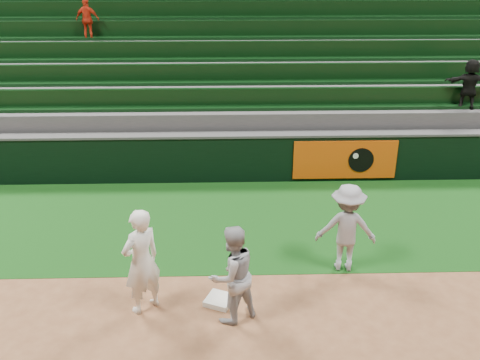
{
  "coord_description": "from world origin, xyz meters",
  "views": [
    {
      "loc": [
        0.02,
        -7.34,
        5.65
      ],
      "look_at": [
        0.29,
        2.3,
        1.3
      ],
      "focal_mm": 40.0,
      "sensor_mm": 36.0,
      "label": 1
    }
  ],
  "objects_px": {
    "first_base": "(219,300)",
    "baserunner": "(232,275)",
    "first_baseman": "(141,261)",
    "base_coach": "(346,228)"
  },
  "relations": [
    {
      "from": "first_base",
      "to": "baserunner",
      "type": "xyz_separation_m",
      "value": [
        0.22,
        -0.41,
        0.79
      ]
    },
    {
      "from": "first_baseman",
      "to": "baserunner",
      "type": "xyz_separation_m",
      "value": [
        1.46,
        -0.29,
        -0.09
      ]
    },
    {
      "from": "first_baseman",
      "to": "base_coach",
      "type": "distance_m",
      "value": 3.73
    },
    {
      "from": "baserunner",
      "to": "base_coach",
      "type": "xyz_separation_m",
      "value": [
        2.1,
        1.4,
        0.02
      ]
    },
    {
      "from": "base_coach",
      "to": "first_base",
      "type": "bearing_deg",
      "value": 29.7
    },
    {
      "from": "baserunner",
      "to": "base_coach",
      "type": "bearing_deg",
      "value": -178.78
    },
    {
      "from": "first_base",
      "to": "base_coach",
      "type": "height_order",
      "value": "base_coach"
    },
    {
      "from": "first_base",
      "to": "baserunner",
      "type": "bearing_deg",
      "value": -62.0
    },
    {
      "from": "first_baseman",
      "to": "base_coach",
      "type": "height_order",
      "value": "first_baseman"
    },
    {
      "from": "base_coach",
      "to": "first_baseman",
      "type": "bearing_deg",
      "value": 23.94
    }
  ]
}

